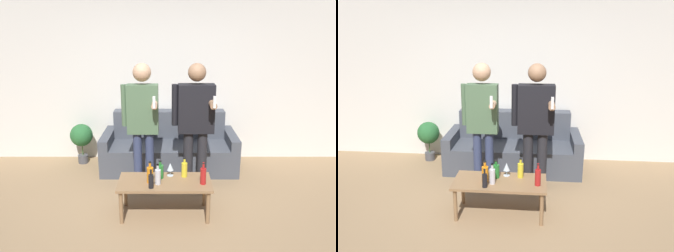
% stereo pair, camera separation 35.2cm
% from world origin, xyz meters
% --- Properties ---
extents(ground_plane, '(16.00, 16.00, 0.00)m').
position_xyz_m(ground_plane, '(0.00, 0.00, 0.00)').
color(ground_plane, '#997A56').
extents(wall_back, '(8.00, 0.06, 2.70)m').
position_xyz_m(wall_back, '(0.00, 2.28, 1.35)').
color(wall_back, silver).
rests_on(wall_back, ground_plane).
extents(couch, '(2.04, 0.85, 0.85)m').
position_xyz_m(couch, '(0.05, 1.85, 0.30)').
color(couch, '#474C56').
rests_on(couch, ground_plane).
extents(coffee_table, '(1.07, 0.49, 0.42)m').
position_xyz_m(coffee_table, '(-0.01, 0.45, 0.38)').
color(coffee_table, '#8E6B47').
rests_on(coffee_table, ground_plane).
extents(bottle_orange, '(0.08, 0.08, 0.25)m').
position_xyz_m(bottle_orange, '(-0.18, 0.42, 0.52)').
color(bottle_orange, orange).
rests_on(bottle_orange, coffee_table).
extents(bottle_green, '(0.07, 0.07, 0.24)m').
position_xyz_m(bottle_green, '(0.22, 0.57, 0.52)').
color(bottle_green, yellow).
rests_on(bottle_green, coffee_table).
extents(bottle_dark, '(0.07, 0.07, 0.24)m').
position_xyz_m(bottle_dark, '(-0.09, 0.38, 0.52)').
color(bottle_dark, silver).
rests_on(bottle_dark, coffee_table).
extents(bottle_yellow, '(0.08, 0.08, 0.22)m').
position_xyz_m(bottle_yellow, '(-0.06, 0.54, 0.51)').
color(bottle_yellow, '#23752D').
rests_on(bottle_yellow, coffee_table).
extents(bottle_red, '(0.06, 0.06, 0.22)m').
position_xyz_m(bottle_red, '(-0.16, 0.29, 0.51)').
color(bottle_red, black).
rests_on(bottle_red, coffee_table).
extents(bottle_clear, '(0.07, 0.07, 0.26)m').
position_xyz_m(bottle_clear, '(0.42, 0.39, 0.53)').
color(bottle_clear, '#B21E1E').
rests_on(bottle_clear, coffee_table).
extents(wine_glass_near, '(0.08, 0.08, 0.16)m').
position_xyz_m(wine_glass_near, '(0.05, 0.60, 0.53)').
color(wine_glass_near, silver).
rests_on(wine_glass_near, coffee_table).
extents(person_standing_left, '(0.46, 0.43, 1.71)m').
position_xyz_m(person_standing_left, '(-0.30, 1.01, 1.03)').
color(person_standing_left, navy).
rests_on(person_standing_left, ground_plane).
extents(person_standing_right, '(0.54, 0.44, 1.71)m').
position_xyz_m(person_standing_right, '(0.38, 1.06, 1.00)').
color(person_standing_right, '#232328').
rests_on(person_standing_right, ground_plane).
extents(potted_plant, '(0.36, 0.36, 0.65)m').
position_xyz_m(potted_plant, '(-1.36, 1.99, 0.44)').
color(potted_plant, '#4C4C51').
rests_on(potted_plant, ground_plane).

